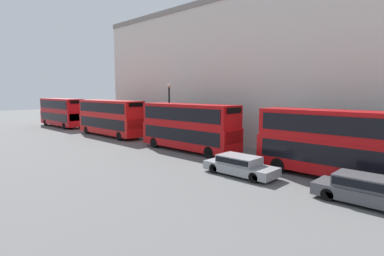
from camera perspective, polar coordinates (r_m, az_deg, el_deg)
The scene contains 8 objects.
bus_leading at distance 20.07m, azimuth 27.96°, elevation -2.52°, with size 2.59×11.19×4.23m.
bus_second_in_queue at distance 27.03m, azimuth -0.67°, elevation 0.54°, with size 2.59×10.16×4.27m.
bus_third_in_queue at distance 37.61m, azimuth -15.34°, elevation 2.13°, with size 2.59×10.86×4.34m.
bus_trailing at distance 50.24m, azimuth -23.61°, elevation 2.93°, with size 2.59×10.42×4.33m.
car_dark_sedan at distance 16.77m, azimuth 30.12°, elevation -10.03°, with size 1.85×4.63×1.37m.
car_hatchback at distance 19.67m, azimuth 9.08°, elevation -6.93°, with size 1.86×4.79×1.26m.
street_lamp at distance 31.81m, azimuth -4.37°, elevation 4.23°, with size 0.44×0.44×6.26m.
pedestrian at distance 23.47m, azimuth 25.31°, elevation -4.84°, with size 0.36×0.36×1.81m.
Camera 1 is at (-17.51, 1.19, 5.33)m, focal length 28.00 mm.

